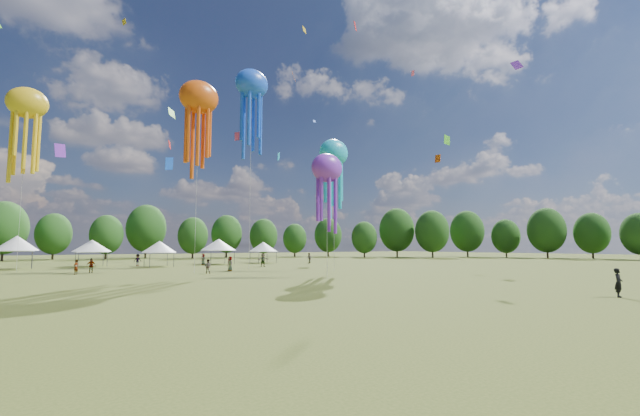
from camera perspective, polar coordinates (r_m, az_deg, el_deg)
ground at (r=23.38m, az=25.52°, el=-12.21°), size 300.00×300.00×0.00m
observer_main at (r=30.69m, az=35.78°, el=-8.33°), size 0.71×0.55×1.72m
spectator_near at (r=47.82m, az=-15.17°, el=-7.76°), size 0.94×0.91×1.53m
spectators_far at (r=62.51m, az=-14.04°, el=-7.02°), size 36.55×20.77×1.93m
festival_tents at (r=69.10m, az=-21.43°, el=-4.81°), size 40.77×11.02×4.38m
show_kites at (r=53.36m, az=-15.12°, el=10.86°), size 35.11×30.63×27.50m
small_kites at (r=64.04m, az=-12.64°, el=17.95°), size 63.56×67.30×44.30m
treeline at (r=75.74m, az=-23.04°, el=-2.14°), size 201.57×95.24×13.43m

